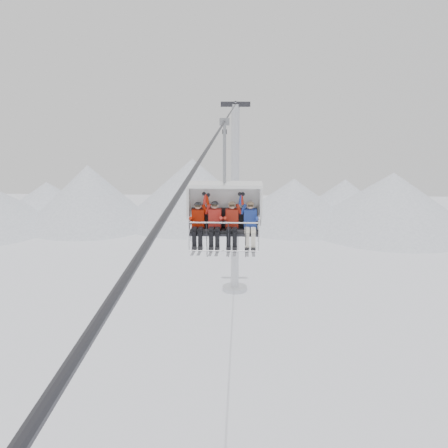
{
  "coord_description": "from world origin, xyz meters",
  "views": [
    {
      "loc": [
        0.59,
        -16.69,
        14.23
      ],
      "look_at": [
        0.0,
        0.0,
        10.23
      ],
      "focal_mm": 45.0,
      "sensor_mm": 36.0,
      "label": 1
    }
  ],
  "objects_px": {
    "skier_center_right": "(232,223)",
    "skier_far_right": "(250,223)",
    "lift_tower_right": "(235,213)",
    "chairlift_carrier": "(225,206)",
    "skier_center_left": "(215,223)",
    "skier_far_left": "(198,223)"
  },
  "relations": [
    {
      "from": "skier_far_left",
      "to": "skier_far_right",
      "type": "xyz_separation_m",
      "value": [
        1.63,
        0.0,
        0.01
      ]
    },
    {
      "from": "skier_center_right",
      "to": "skier_far_right",
      "type": "relative_size",
      "value": 1.0
    },
    {
      "from": "lift_tower_right",
      "to": "skier_far_left",
      "type": "height_order",
      "value": "lift_tower_right"
    },
    {
      "from": "chairlift_carrier",
      "to": "skier_far_right",
      "type": "bearing_deg",
      "value": -20.65
    },
    {
      "from": "lift_tower_right",
      "to": "skier_center_left",
      "type": "xyz_separation_m",
      "value": [
        -0.3,
        -21.73,
        4.42
      ]
    },
    {
      "from": "skier_far_left",
      "to": "skier_center_left",
      "type": "xyz_separation_m",
      "value": [
        0.52,
        0.0,
        0.01
      ]
    },
    {
      "from": "skier_center_right",
      "to": "skier_far_right",
      "type": "xyz_separation_m",
      "value": [
        0.57,
        0.0,
        0.0
      ]
    },
    {
      "from": "skier_center_right",
      "to": "skier_far_right",
      "type": "distance_m",
      "value": 0.57
    },
    {
      "from": "skier_center_left",
      "to": "skier_far_right",
      "type": "xyz_separation_m",
      "value": [
        1.11,
        0.0,
        0.0
      ]
    },
    {
      "from": "skier_center_left",
      "to": "chairlift_carrier",
      "type": "bearing_deg",
      "value": 45.53
    },
    {
      "from": "lift_tower_right",
      "to": "skier_far_right",
      "type": "height_order",
      "value": "lift_tower_right"
    },
    {
      "from": "lift_tower_right",
      "to": "skier_far_left",
      "type": "bearing_deg",
      "value": -92.17
    },
    {
      "from": "skier_far_right",
      "to": "skier_center_left",
      "type": "bearing_deg",
      "value": 180.0
    },
    {
      "from": "chairlift_carrier",
      "to": "skier_center_right",
      "type": "relative_size",
      "value": 2.36
    },
    {
      "from": "skier_center_right",
      "to": "skier_far_right",
      "type": "bearing_deg",
      "value": 0.0
    },
    {
      "from": "chairlift_carrier",
      "to": "skier_center_left",
      "type": "relative_size",
      "value": 2.36
    },
    {
      "from": "skier_center_right",
      "to": "skier_far_right",
      "type": "height_order",
      "value": "same"
    },
    {
      "from": "chairlift_carrier",
      "to": "skier_far_right",
      "type": "height_order",
      "value": "chairlift_carrier"
    },
    {
      "from": "lift_tower_right",
      "to": "skier_center_right",
      "type": "xyz_separation_m",
      "value": [
        0.24,
        -21.73,
        4.42
      ]
    },
    {
      "from": "chairlift_carrier",
      "to": "skier_far_left",
      "type": "height_order",
      "value": "chairlift_carrier"
    },
    {
      "from": "lift_tower_right",
      "to": "skier_center_right",
      "type": "distance_m",
      "value": 22.18
    },
    {
      "from": "skier_far_left",
      "to": "skier_center_left",
      "type": "relative_size",
      "value": 1.0
    }
  ]
}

